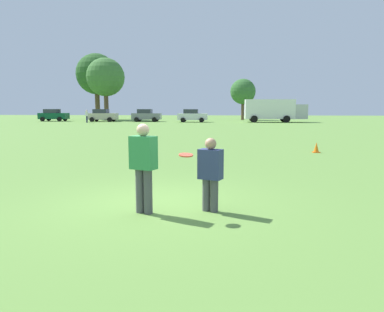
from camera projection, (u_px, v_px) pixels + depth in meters
The scene contains 14 objects.
ground_plane at pixel (156, 204), 7.84m from camera, with size 174.46×174.46×0.00m, color #608C3D.
player_thrower at pixel (143, 163), 7.04m from camera, with size 0.57×0.45×1.78m.
player_defender at pixel (210, 171), 7.19m from camera, with size 0.53×0.42×1.49m.
frisbee at pixel (186, 155), 6.76m from camera, with size 0.27×0.27×0.07m.
traffic_cone at pixel (316, 148), 16.70m from camera, with size 0.32×0.32×0.48m.
parked_car_near_left at pixel (53, 115), 54.30m from camera, with size 4.21×2.24×1.82m.
parked_car_mid_left at pixel (102, 115), 52.76m from camera, with size 4.21×2.24×1.82m.
parked_car_center at pixel (146, 115), 52.74m from camera, with size 4.21×2.24×1.82m.
parked_car_mid_right at pixel (192, 116), 51.01m from camera, with size 4.21×2.24×1.82m.
box_truck at pixel (274, 110), 50.64m from camera, with size 8.51×3.05×3.18m.
bystander_sideline_watcher at pixel (87, 115), 49.25m from camera, with size 0.36×0.52×1.75m.
tree_west_oak at pixel (96, 74), 60.57m from camera, with size 6.80×6.80×11.05m.
tree_west_maple at pixel (105, 77), 58.39m from camera, with size 6.17×6.17×10.03m.
tree_center_elm at pixel (243, 92), 59.04m from camera, with size 4.14×4.14×6.72m.
Camera 1 is at (1.41, -7.54, 2.09)m, focal length 33.70 mm.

